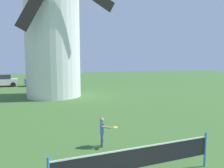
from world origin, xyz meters
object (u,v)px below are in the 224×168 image
object	(u,v)px
tennis_net	(138,158)
parked_car_cream	(2,80)
player_far	(103,130)
parked_car_blue	(42,80)
stray_ball	(194,148)
windmill	(52,18)

from	to	relation	value
tennis_net	parked_car_cream	world-z (taller)	parked_car_cream
player_far	tennis_net	bearing A→B (deg)	-86.72
player_far	parked_car_blue	xyz separation A→B (m)	(-1.23, 22.57, 0.16)
stray_ball	parked_car_cream	xyz separation A→B (m)	(-9.20, 24.66, 0.70)
player_far	parked_car_cream	size ratio (longest dim) A/B	0.29
stray_ball	parked_car_blue	size ratio (longest dim) A/B	0.05
stray_ball	parked_car_blue	xyz separation A→B (m)	(-4.25, 24.17, 0.70)
windmill	parked_car_cream	world-z (taller)	windmill
windmill	tennis_net	world-z (taller)	windmill
windmill	parked_car_blue	xyz separation A→B (m)	(-0.68, 9.82, -6.42)
windmill	player_far	world-z (taller)	windmill
parked_car_blue	parked_car_cream	bearing A→B (deg)	174.36
tennis_net	parked_car_cream	size ratio (longest dim) A/B	1.19
player_far	stray_ball	xyz separation A→B (m)	(3.02, -1.60, -0.54)
stray_ball	parked_car_blue	bearing A→B (deg)	99.98
tennis_net	player_far	bearing A→B (deg)	93.28
tennis_net	player_far	size ratio (longest dim) A/B	4.17
parked_car_blue	windmill	bearing A→B (deg)	-86.02
windmill	parked_car_cream	size ratio (longest dim) A/B	3.87
windmill	tennis_net	distance (m)	16.73
stray_ball	tennis_net	bearing A→B (deg)	-160.39
tennis_net	parked_car_blue	distance (m)	25.23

